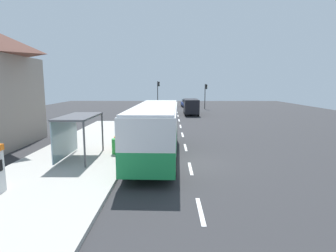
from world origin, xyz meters
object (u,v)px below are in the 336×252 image
Objects in this scene: recycling_bin_yellow at (122,140)px; bus at (156,128)px; recycling_bin_red at (120,142)px; traffic_light_near_side at (206,92)px; traffic_light_far_side at (158,91)px; recycling_bin_green at (116,146)px; recycling_bin_orange at (118,144)px; sedan_far at (186,103)px; white_van at (191,106)px; sedan_near at (190,108)px; bus_shelter at (74,126)px.

bus is at bearing -41.75° from recycling_bin_yellow.
traffic_light_near_side reaches higher than recycling_bin_red.
recycling_bin_green is at bearing -91.84° from traffic_light_far_side.
traffic_light_near_side is (7.22, 33.62, 1.19)m from bus.
traffic_light_far_side is at bearing 88.13° from recycling_bin_orange.
traffic_light_near_side is (3.20, -4.66, 2.24)m from sedan_far.
recycling_bin_orange is 1.40m from recycling_bin_yellow.
traffic_light_far_side is (-5.40, -3.86, 2.55)m from sedan_far.
bus is 11.66× the size of recycling_bin_yellow.
white_van is 3.03m from sedan_near.
recycling_bin_green is 1.40m from recycling_bin_red.
bus reaches higher than recycling_bin_orange.
white_van is 10.34m from traffic_light_near_side.
recycling_bin_red is 33.61m from traffic_light_near_side.
traffic_light_near_side is (9.71, 32.79, 2.38)m from recycling_bin_orange.
bus_shelter is (-4.70, -0.86, 0.25)m from bus.
sedan_near is at bearing 76.03° from recycling_bin_orange.
recycling_bin_yellow is 4.06m from bus_shelter.
recycling_bin_yellow is (0.00, 2.10, 0.00)m from recycling_bin_green.
recycling_bin_red is at bearing -104.34° from sedan_near.
bus is 38.50m from sedan_far.
sedan_near is at bearing 88.06° from white_van.
sedan_far is 6.08m from traffic_light_near_side.
traffic_light_far_side is at bearing 116.91° from white_van.
bus_shelter is at bearing -125.69° from recycling_bin_yellow.
recycling_bin_orange is at bearing 161.73° from bus.
bus_shelter is at bearing -156.10° from recycling_bin_green.
recycling_bin_orange is (-6.50, -26.12, -0.14)m from sedan_near.
recycling_bin_green is (-6.50, -26.82, -0.14)m from sedan_near.
recycling_bin_green is 1.00× the size of recycling_bin_yellow.
sedan_near is 4.65× the size of recycling_bin_green.
recycling_bin_orange is 0.24× the size of bus_shelter.
sedan_near is at bearing 81.53° from bus.
white_van is 24.70m from recycling_bin_green.
recycling_bin_orange is (-2.49, 0.82, -1.19)m from bus.
white_van reaches higher than recycling_bin_green.
sedan_near is 0.88× the size of traffic_light_far_side.
traffic_light_near_side is 0.90× the size of traffic_light_far_side.
sedan_far is at bearing 80.33° from recycling_bin_green.
recycling_bin_red is 0.19× the size of traffic_light_far_side.
white_van is at bearing 74.09° from recycling_bin_red.
traffic_light_near_side reaches higher than recycling_bin_orange.
bus_shelter reaches higher than recycling_bin_orange.
traffic_light_near_side reaches higher than bus_shelter.
bus reaches higher than recycling_bin_red.
sedan_near is 1.10× the size of bus_shelter.
traffic_light_near_side is (3.31, 9.65, 1.69)m from white_van.
recycling_bin_green is at bearing -90.00° from recycling_bin_yellow.
bus is at bearing -99.27° from white_van.
bus_shelter is at bearing -132.91° from recycling_bin_red.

